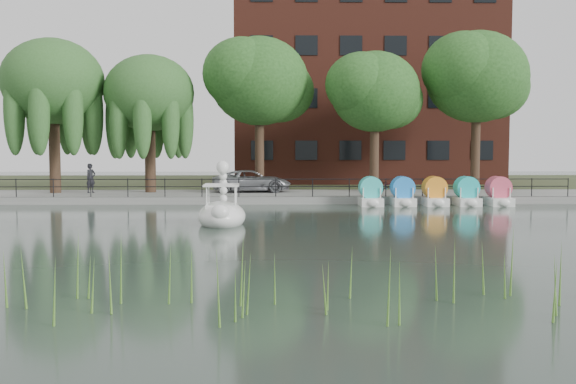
{
  "coord_description": "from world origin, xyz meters",
  "views": [
    {
      "loc": [
        0.04,
        -21.45,
        3.08
      ],
      "look_at": [
        0.5,
        4.0,
        1.3
      ],
      "focal_mm": 40.0,
      "sensor_mm": 36.0,
      "label": 1
    }
  ],
  "objects_px": {
    "bicycle": "(389,185)",
    "swan_boat": "(222,211)",
    "minivan": "(252,179)",
    "pedestrian": "(91,176)"
  },
  "relations": [
    {
      "from": "bicycle",
      "to": "minivan",
      "type": "bearing_deg",
      "value": 93.17
    },
    {
      "from": "bicycle",
      "to": "pedestrian",
      "type": "height_order",
      "value": "pedestrian"
    },
    {
      "from": "minivan",
      "to": "swan_boat",
      "type": "relative_size",
      "value": 1.73
    },
    {
      "from": "minivan",
      "to": "pedestrian",
      "type": "bearing_deg",
      "value": 88.89
    },
    {
      "from": "bicycle",
      "to": "swan_boat",
      "type": "height_order",
      "value": "swan_boat"
    },
    {
      "from": "pedestrian",
      "to": "swan_boat",
      "type": "relative_size",
      "value": 0.63
    },
    {
      "from": "bicycle",
      "to": "swan_boat",
      "type": "bearing_deg",
      "value": 158.32
    },
    {
      "from": "pedestrian",
      "to": "minivan",
      "type": "bearing_deg",
      "value": -50.69
    },
    {
      "from": "minivan",
      "to": "swan_boat",
      "type": "distance_m",
      "value": 12.89
    },
    {
      "from": "pedestrian",
      "to": "swan_boat",
      "type": "height_order",
      "value": "swan_boat"
    }
  ]
}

